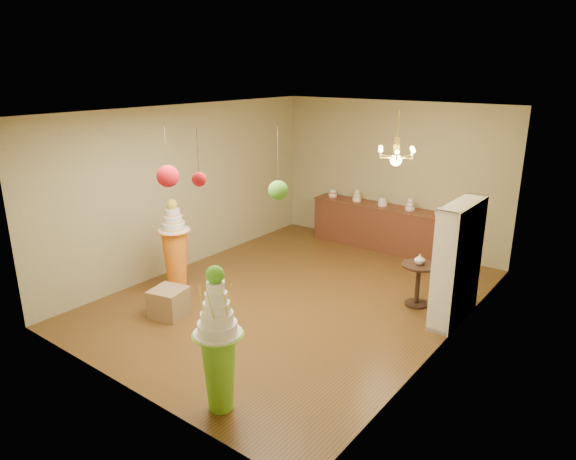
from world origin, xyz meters
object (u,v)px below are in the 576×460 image
Objects in this scene: pedestal_orange at (175,254)px; round_table at (418,279)px; pedestal_green at (219,352)px; sideboard at (381,226)px.

round_table is (3.43, 1.94, -0.22)m from pedestal_orange.
pedestal_green is 0.56× the size of sideboard.
pedestal_orange is (-2.78, 1.81, -0.02)m from pedestal_green.
pedestal_orange is 0.53× the size of sideboard.
pedestal_orange is 4.37m from sideboard.
round_table is at bearing 29.54° from pedestal_orange.
pedestal_green reaches higher than round_table.
pedestal_green reaches higher than sideboard.
pedestal_green is at bearing -99.89° from round_table.
pedestal_green is at bearing -79.65° from sideboard.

